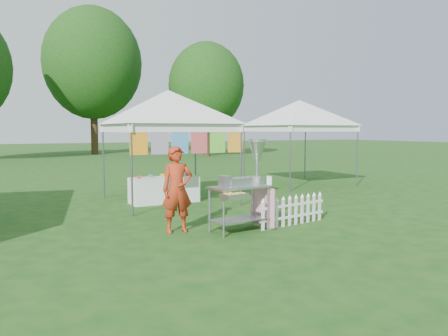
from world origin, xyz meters
TOP-DOWN VIEW (x-y plane):
  - ground at (0.00, 0.00)m, footprint 120.00×120.00m
  - canopy_main at (0.00, 3.49)m, footprint 4.24×4.24m
  - canopy_right at (5.50, 5.00)m, footprint 4.24×4.24m
  - tree_mid at (3.00, 28.00)m, footprint 7.60×7.60m
  - tree_right at (10.00, 22.00)m, footprint 5.60×5.60m
  - donut_cart at (0.15, -0.35)m, footprint 1.28×1.01m
  - vendor at (-1.11, 0.12)m, footprint 0.63×0.45m
  - picket_fence at (1.21, -0.40)m, footprint 1.78×0.29m
  - display_table at (-0.14, 3.49)m, footprint 1.80×0.70m

SIDE VIEW (x-z plane):
  - ground at x=0.00m, z-range 0.00..0.00m
  - picket_fence at x=1.21m, z-range 0.01..0.57m
  - display_table at x=-0.14m, z-range 0.00..0.69m
  - vendor at x=-1.11m, z-range 0.00..1.64m
  - donut_cart at x=0.15m, z-range 0.16..1.93m
  - canopy_main at x=0.00m, z-range 1.26..4.71m
  - canopy_right at x=5.50m, z-range 1.27..4.72m
  - tree_right at x=10.00m, z-range 0.97..9.39m
  - tree_mid at x=3.00m, z-range 1.38..12.90m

